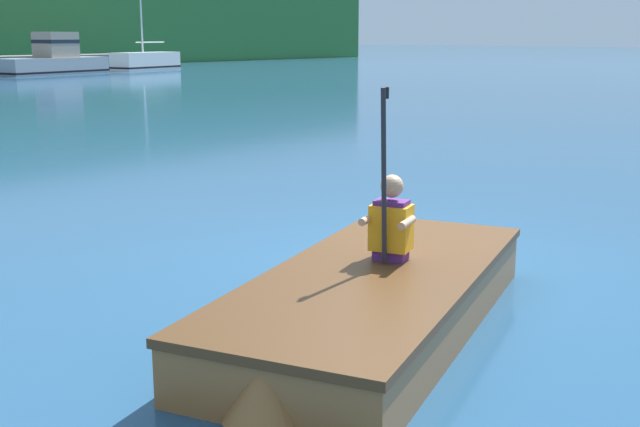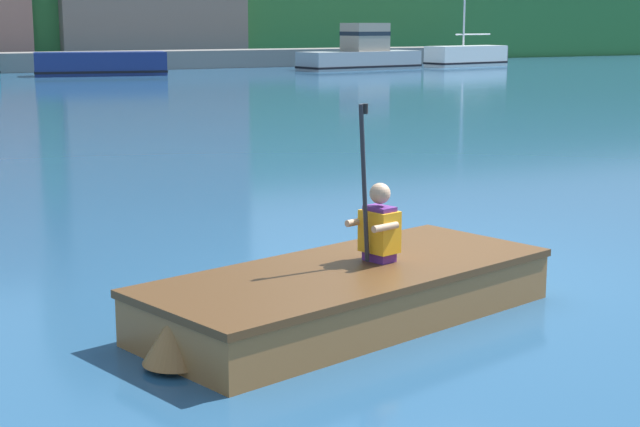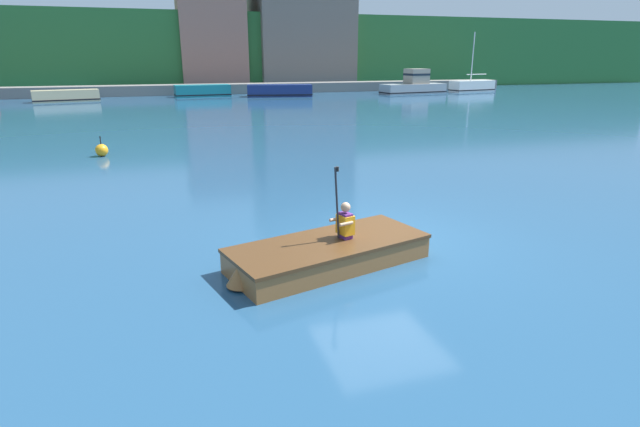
{
  "view_description": "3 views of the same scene",
  "coord_description": "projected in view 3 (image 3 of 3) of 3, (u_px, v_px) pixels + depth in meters",
  "views": [
    {
      "loc": [
        -5.94,
        -4.08,
        2.06
      ],
      "look_at": [
        -1.49,
        -0.43,
        0.78
      ],
      "focal_mm": 45.0,
      "sensor_mm": 36.0,
      "label": 1
    },
    {
      "loc": [
        -5.12,
        -7.49,
        2.34
      ],
      "look_at": [
        -1.49,
        -0.43,
        0.78
      ],
      "focal_mm": 55.0,
      "sensor_mm": 36.0,
      "label": 2
    },
    {
      "loc": [
        -4.04,
        -8.49,
        3.46
      ],
      "look_at": [
        -1.49,
        -0.43,
        0.78
      ],
      "focal_mm": 28.0,
      "sensor_mm": 36.0,
      "label": 3
    }
  ],
  "objects": [
    {
      "name": "moored_boat_outer_slip_west",
      "position": [
        414.0,
        85.0,
        47.54
      ],
      "size": [
        6.69,
        2.91,
        2.28
      ],
      "color": "#9EA3A8",
      "rests_on": "ground"
    },
    {
      "name": "moored_boat_dock_east_end",
      "position": [
        66.0,
        96.0,
        39.2
      ],
      "size": [
        4.98,
        2.32,
        0.9
      ],
      "color": "#CCB789",
      "rests_on": "ground"
    },
    {
      "name": "channel_buoy",
      "position": [
        102.0,
        150.0,
        17.9
      ],
      "size": [
        0.44,
        0.44,
        0.72
      ],
      "color": "orange",
      "rests_on": "ground"
    },
    {
      "name": "moored_boat_dock_west_end",
      "position": [
        203.0,
        91.0,
        44.05
      ],
      "size": [
        4.91,
        2.1,
        1.01
      ],
      "color": "#197A84",
      "rests_on": "ground"
    },
    {
      "name": "rowboat_foreground",
      "position": [
        326.0,
        252.0,
        8.55
      ],
      "size": [
        3.72,
        2.25,
        0.43
      ],
      "color": "#935B2D",
      "rests_on": "ground"
    },
    {
      "name": "ground_plane",
      "position": [
        385.0,
        238.0,
        9.92
      ],
      "size": [
        300.0,
        300.0,
        0.0
      ],
      "primitive_type": "plane",
      "color": "navy"
    },
    {
      "name": "shoreline_ridge",
      "position": [
        190.0,
        52.0,
        58.75
      ],
      "size": [
        120.0,
        20.0,
        7.71
      ],
      "color": "#2D6B33",
      "rests_on": "ground"
    },
    {
      "name": "waterfront_office_block_center",
      "position": [
        211.0,
        33.0,
        52.25
      ],
      "size": [
        6.92,
        7.28,
        11.38
      ],
      "color": "#9E6B5B",
      "rests_on": "ground"
    },
    {
      "name": "moored_boat_dock_center_far",
      "position": [
        472.0,
        86.0,
        50.12
      ],
      "size": [
        4.95,
        2.4,
        5.66
      ],
      "color": "white",
      "rests_on": "ground"
    },
    {
      "name": "person_paddler",
      "position": [
        345.0,
        222.0,
        8.6
      ],
      "size": [
        0.4,
        0.41,
        1.28
      ],
      "color": "#592672",
      "rests_on": "rowboat_foreground"
    },
    {
      "name": "marina_dock",
      "position": [
        203.0,
        89.0,
        46.94
      ],
      "size": [
        63.37,
        2.4,
        0.9
      ],
      "color": "slate",
      "rests_on": "ground"
    },
    {
      "name": "moored_boat_dock_east_inner",
      "position": [
        280.0,
        91.0,
        44.1
      ],
      "size": [
        5.92,
        2.79,
        1.03
      ],
      "color": "navy",
      "rests_on": "ground"
    },
    {
      "name": "waterfront_apartment_right",
      "position": [
        299.0,
        3.0,
        54.94
      ],
      "size": [
        10.6,
        9.83,
        18.04
      ],
      "color": "#75665B",
      "rests_on": "ground"
    }
  ]
}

